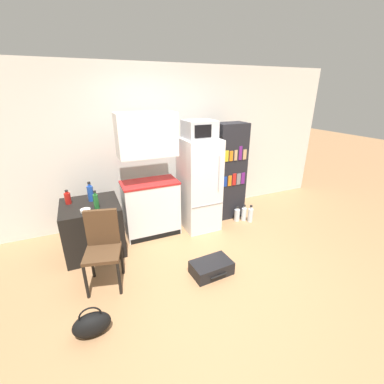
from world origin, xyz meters
name	(u,v)px	position (x,y,z in m)	size (l,w,h in m)	color
ground_plane	(218,273)	(0.00, 0.00, 0.00)	(24.00, 24.00, 0.00)	#A3754C
wall_back	(177,144)	(0.20, 2.00, 1.32)	(6.40, 0.10, 2.64)	silver
side_table	(93,227)	(-1.42, 1.21, 0.37)	(0.79, 0.78, 0.74)	black
kitchen_hutch	(149,182)	(-0.51, 1.36, 0.89)	(0.87, 0.49, 1.94)	white
refrigerator	(199,184)	(0.31, 1.27, 0.77)	(0.57, 0.68, 1.53)	white
microwave	(200,129)	(0.31, 1.27, 1.67)	(0.47, 0.43, 0.27)	#B7B7BC
bookshelf	(229,172)	(0.97, 1.42, 0.86)	(0.54, 0.38, 1.72)	black
bottle_ketchup_red	(68,198)	(-1.68, 1.34, 0.83)	(0.08, 0.08, 0.20)	#AD1914
bottle_blue_soda	(90,193)	(-1.38, 1.33, 0.86)	(0.08, 0.08, 0.29)	#1E47A3
bottle_green_tall	(96,201)	(-1.33, 1.01, 0.85)	(0.07, 0.07, 0.26)	#1E6028
bottle_milk_white	(90,194)	(-1.39, 1.42, 0.81)	(0.07, 0.07, 0.16)	white
bowl	(85,210)	(-1.48, 0.98, 0.76)	(0.13, 0.13, 0.04)	silver
chair	(103,242)	(-1.34, 0.44, 0.55)	(0.48, 0.49, 0.93)	black
suitcase_large_flat	(211,268)	(-0.09, 0.03, 0.09)	(0.54, 0.38, 0.17)	black
handbag	(92,324)	(-1.57, -0.30, 0.12)	(0.36, 0.20, 0.33)	black
water_bottle_front	(237,215)	(1.02, 1.14, 0.12)	(0.10, 0.10, 0.28)	silver
water_bottle_middle	(244,214)	(1.14, 1.10, 0.13)	(0.09, 0.09, 0.31)	silver
water_bottle_back	(250,215)	(1.22, 1.01, 0.14)	(0.09, 0.09, 0.32)	silver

